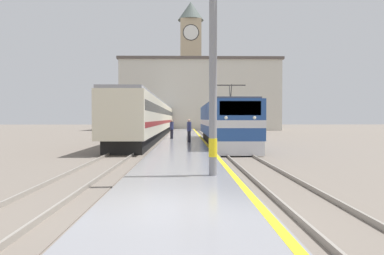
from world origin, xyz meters
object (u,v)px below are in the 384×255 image
(second_waiting_passenger, at_px, (189,130))
(clock_tower, at_px, (191,61))
(catenary_mast, at_px, (216,63))
(person_on_platform, at_px, (172,129))
(passenger_train, at_px, (155,118))
(locomotive_train, at_px, (224,123))

(second_waiting_passenger, relative_size, clock_tower, 0.07)
(clock_tower, bearing_deg, catenary_mast, -90.24)
(catenary_mast, height_order, clock_tower, clock_tower)
(person_on_platform, bearing_deg, passenger_train, 100.79)
(passenger_train, xyz_separation_m, second_waiting_passenger, (4.07, -18.05, -0.90))
(passenger_train, relative_size, catenary_mast, 7.21)
(locomotive_train, xyz_separation_m, clock_tower, (-1.82, 48.85, 12.36))
(person_on_platform, relative_size, second_waiting_passenger, 0.98)
(passenger_train, height_order, clock_tower, clock_tower)
(locomotive_train, distance_m, person_on_platform, 6.03)
(locomotive_train, xyz_separation_m, second_waiting_passenger, (-2.75, -0.47, -0.50))
(person_on_platform, bearing_deg, locomotive_train, -44.63)
(catenary_mast, bearing_deg, clock_tower, 89.76)
(person_on_platform, height_order, second_waiting_passenger, second_waiting_passenger)
(passenger_train, bearing_deg, clock_tower, 80.91)
(passenger_train, xyz_separation_m, person_on_platform, (2.55, -13.37, -0.93))
(second_waiting_passenger, bearing_deg, catenary_mast, -87.81)
(catenary_mast, xyz_separation_m, second_waiting_passenger, (-0.66, 17.17, -2.69))
(passenger_train, distance_m, second_waiting_passenger, 18.53)
(catenary_mast, height_order, person_on_platform, catenary_mast)
(locomotive_train, distance_m, clock_tower, 50.42)
(person_on_platform, distance_m, second_waiting_passenger, 4.92)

